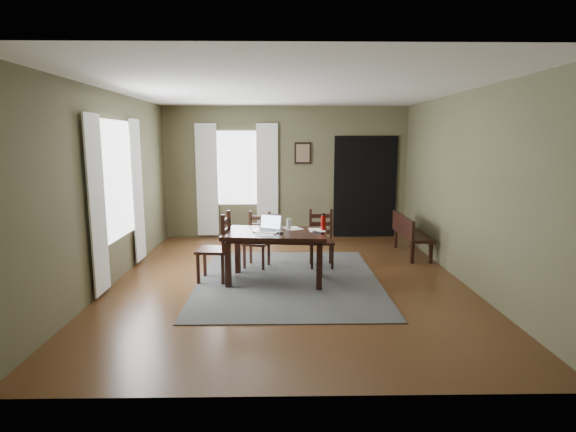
{
  "coord_description": "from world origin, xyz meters",
  "views": [
    {
      "loc": [
        -0.12,
        -6.29,
        2.02
      ],
      "look_at": [
        0.0,
        0.3,
        0.9
      ],
      "focal_mm": 28.0,
      "sensor_mm": 36.0,
      "label": 1
    }
  ],
  "objects_px": {
    "chair_end": "(217,248)",
    "bench": "(409,232)",
    "laptop": "(269,227)",
    "dining_table": "(276,238)",
    "water_bottle": "(323,222)",
    "chair_back_left": "(258,240)",
    "chair_back_right": "(321,239)"
  },
  "relations": [
    {
      "from": "bench",
      "to": "chair_end",
      "type": "bearing_deg",
      "value": 114.09
    },
    {
      "from": "chair_back_right",
      "to": "chair_back_left",
      "type": "bearing_deg",
      "value": -179.1
    },
    {
      "from": "dining_table",
      "to": "bench",
      "type": "xyz_separation_m",
      "value": [
        2.33,
        1.46,
        -0.22
      ]
    },
    {
      "from": "chair_back_left",
      "to": "water_bottle",
      "type": "xyz_separation_m",
      "value": [
        0.99,
        -0.67,
        0.42
      ]
    },
    {
      "from": "dining_table",
      "to": "chair_end",
      "type": "height_order",
      "value": "chair_end"
    },
    {
      "from": "chair_back_right",
      "to": "water_bottle",
      "type": "distance_m",
      "value": 0.79
    },
    {
      "from": "laptop",
      "to": "chair_back_right",
      "type": "bearing_deg",
      "value": 65.96
    },
    {
      "from": "chair_end",
      "to": "chair_back_right",
      "type": "height_order",
      "value": "chair_end"
    },
    {
      "from": "chair_end",
      "to": "bench",
      "type": "xyz_separation_m",
      "value": [
        3.18,
        1.42,
        -0.06
      ]
    },
    {
      "from": "chair_end",
      "to": "chair_back_left",
      "type": "distance_m",
      "value": 0.92
    },
    {
      "from": "dining_table",
      "to": "chair_back_left",
      "type": "xyz_separation_m",
      "value": [
        -0.3,
        0.78,
        -0.21
      ]
    },
    {
      "from": "bench",
      "to": "water_bottle",
      "type": "distance_m",
      "value": 2.18
    },
    {
      "from": "chair_end",
      "to": "laptop",
      "type": "bearing_deg",
      "value": 96.13
    },
    {
      "from": "chair_end",
      "to": "bench",
      "type": "height_order",
      "value": "chair_end"
    },
    {
      "from": "dining_table",
      "to": "water_bottle",
      "type": "distance_m",
      "value": 0.72
    },
    {
      "from": "dining_table",
      "to": "laptop",
      "type": "xyz_separation_m",
      "value": [
        -0.1,
        0.04,
        0.15
      ]
    },
    {
      "from": "dining_table",
      "to": "chair_back_right",
      "type": "height_order",
      "value": "chair_back_right"
    },
    {
      "from": "water_bottle",
      "to": "chair_back_right",
      "type": "bearing_deg",
      "value": 86.95
    },
    {
      "from": "chair_end",
      "to": "dining_table",
      "type": "bearing_deg",
      "value": 93.5
    },
    {
      "from": "chair_end",
      "to": "laptop",
      "type": "distance_m",
      "value": 0.81
    },
    {
      "from": "chair_back_left",
      "to": "chair_back_right",
      "type": "xyz_separation_m",
      "value": [
        1.02,
        0.01,
        0.02
      ]
    },
    {
      "from": "laptop",
      "to": "water_bottle",
      "type": "distance_m",
      "value": 0.79
    },
    {
      "from": "chair_back_left",
      "to": "bench",
      "type": "bearing_deg",
      "value": 29.78
    },
    {
      "from": "bench",
      "to": "water_bottle",
      "type": "bearing_deg",
      "value": 129.39
    },
    {
      "from": "chair_back_left",
      "to": "chair_back_right",
      "type": "distance_m",
      "value": 1.02
    },
    {
      "from": "chair_back_left",
      "to": "water_bottle",
      "type": "distance_m",
      "value": 1.27
    },
    {
      "from": "dining_table",
      "to": "water_bottle",
      "type": "bearing_deg",
      "value": 14.52
    },
    {
      "from": "chair_back_left",
      "to": "dining_table",
      "type": "bearing_deg",
      "value": -53.37
    },
    {
      "from": "laptop",
      "to": "water_bottle",
      "type": "height_order",
      "value": "water_bottle"
    },
    {
      "from": "dining_table",
      "to": "chair_back_right",
      "type": "relative_size",
      "value": 1.69
    },
    {
      "from": "chair_back_left",
      "to": "bench",
      "type": "height_order",
      "value": "chair_back_left"
    },
    {
      "from": "laptop",
      "to": "dining_table",
      "type": "bearing_deg",
      "value": 2.89
    }
  ]
}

